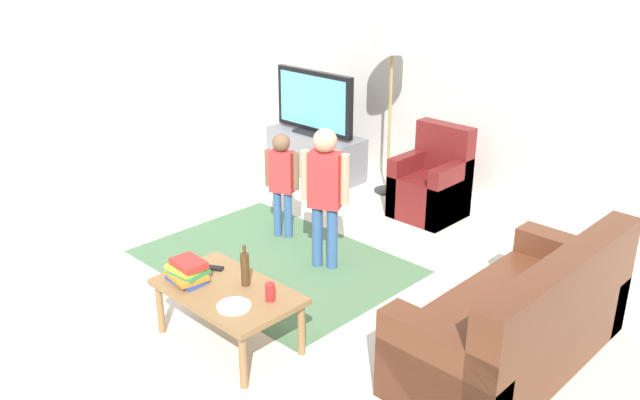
% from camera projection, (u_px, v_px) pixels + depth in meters
% --- Properties ---
extents(ground, '(7.80, 7.80, 0.00)m').
position_uv_depth(ground, '(266.00, 299.00, 5.19)').
color(ground, beige).
extents(wall_back, '(6.00, 0.12, 2.70)m').
position_uv_depth(wall_back, '(488.00, 70.00, 6.69)').
color(wall_back, silver).
rests_on(wall_back, ground).
extents(wall_left, '(0.12, 6.00, 2.70)m').
position_uv_depth(wall_left, '(59.00, 71.00, 6.63)').
color(wall_left, silver).
rests_on(wall_left, ground).
extents(area_rug, '(2.20, 1.60, 0.01)m').
position_uv_depth(area_rug, '(275.00, 261.00, 5.78)').
color(area_rug, '#4C724C').
rests_on(area_rug, ground).
extents(tv_stand, '(1.20, 0.44, 0.50)m').
position_uv_depth(tv_stand, '(316.00, 154.00, 7.74)').
color(tv_stand, slate).
rests_on(tv_stand, ground).
extents(tv, '(1.10, 0.28, 0.71)m').
position_uv_depth(tv, '(314.00, 103.00, 7.50)').
color(tv, black).
rests_on(tv, tv_stand).
extents(couch, '(0.80, 1.80, 0.86)m').
position_uv_depth(couch, '(524.00, 326.00, 4.31)').
color(couch, brown).
rests_on(couch, ground).
extents(armchair, '(0.60, 0.60, 0.90)m').
position_uv_depth(armchair, '(433.00, 186.00, 6.63)').
color(armchair, maroon).
rests_on(armchair, ground).
extents(floor_lamp, '(0.36, 0.36, 1.78)m').
position_uv_depth(floor_lamp, '(393.00, 48.00, 6.75)').
color(floor_lamp, '#262626').
rests_on(floor_lamp, ground).
extents(child_near_tv, '(0.31, 0.19, 0.99)m').
position_uv_depth(child_near_tv, '(282.00, 176.00, 6.03)').
color(child_near_tv, '#33598C').
rests_on(child_near_tv, ground).
extents(child_center, '(0.37, 0.24, 1.20)m').
position_uv_depth(child_center, '(325.00, 186.00, 5.43)').
color(child_center, '#33598C').
rests_on(child_center, ground).
extents(coffee_table, '(1.00, 0.60, 0.42)m').
position_uv_depth(coffee_table, '(228.00, 295.00, 4.51)').
color(coffee_table, olive).
rests_on(coffee_table, ground).
extents(book_stack, '(0.29, 0.24, 0.15)m').
position_uv_depth(book_stack, '(188.00, 271.00, 4.57)').
color(book_stack, '#334CA5').
rests_on(book_stack, coffee_table).
extents(bottle, '(0.06, 0.06, 0.29)m').
position_uv_depth(bottle, '(245.00, 269.00, 4.50)').
color(bottle, '#4C3319').
rests_on(bottle, coffee_table).
extents(tv_remote, '(0.17, 0.13, 0.02)m').
position_uv_depth(tv_remote, '(212.00, 268.00, 4.75)').
color(tv_remote, black).
rests_on(tv_remote, coffee_table).
extents(soda_can, '(0.07, 0.07, 0.12)m').
position_uv_depth(soda_can, '(270.00, 292.00, 4.33)').
color(soda_can, red).
rests_on(soda_can, coffee_table).
extents(plate, '(0.22, 0.22, 0.02)m').
position_uv_depth(plate, '(234.00, 306.00, 4.27)').
color(plate, white).
rests_on(plate, coffee_table).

